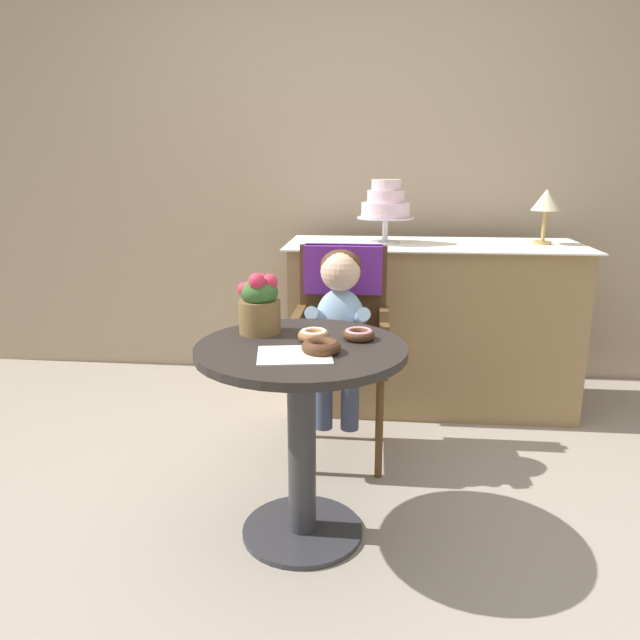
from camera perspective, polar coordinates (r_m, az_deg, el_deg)
name	(u,v)px	position (r m, az deg, el deg)	size (l,w,h in m)	color
ground_plane	(303,532)	(2.34, -1.66, -19.51)	(8.00, 8.00, 0.00)	gray
back_wall	(338,157)	(3.78, 1.77, 15.24)	(4.80, 0.10, 2.70)	tan
cafe_table	(302,404)	(2.10, -1.77, -7.94)	(0.72, 0.72, 0.72)	#282321
wicker_chair	(342,317)	(2.72, 2.08, 0.33)	(0.42, 0.45, 0.95)	brown
seated_child	(340,317)	(2.56, 1.88, 0.29)	(0.27, 0.32, 0.73)	#8CADCC
paper_napkin	(295,355)	(1.92, -2.43, -3.33)	(0.24, 0.19, 0.00)	white
donut_front	(321,346)	(1.94, 0.11, -2.48)	(0.13, 0.13, 0.04)	#4C2D19
donut_mid	(359,334)	(2.09, 3.71, -1.32)	(0.11, 0.11, 0.04)	#4C2D19
donut_side	(314,335)	(2.07, -0.60, -1.40)	(0.11, 0.11, 0.04)	#936033
flower_vase	(259,304)	(2.15, -5.78, 1.54)	(0.15, 0.15, 0.23)	brown
display_counter	(431,325)	(3.35, 10.46, -0.45)	(1.56, 0.62, 0.90)	#93754C
tiered_cake_stand	(386,205)	(3.23, 6.27, 10.80)	(0.30, 0.30, 0.33)	silver
table_lamp	(546,202)	(3.38, 20.69, 10.42)	(0.15, 0.15, 0.28)	#B28C47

